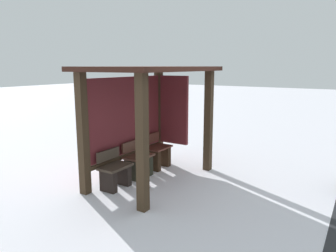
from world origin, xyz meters
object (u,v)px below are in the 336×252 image
Objects in this scene: bench_center_inside at (138,163)px; bus_shelter at (147,99)px; bench_left_inside at (115,173)px; bench_right_inside at (158,154)px.

bus_shelter is at bearing -55.39° from bench_center_inside.
bench_left_inside is 0.94× the size of bench_right_inside.
bench_center_inside is (-0.11, 0.16, -1.32)m from bus_shelter.
bench_left_inside is 0.72m from bench_center_inside.
bus_shelter reaches higher than bench_center_inside.
bench_center_inside is (0.72, -0.00, 0.01)m from bench_left_inside.
bench_right_inside is at bearing 14.28° from bus_shelter.
bench_left_inside is (-0.82, 0.16, -1.33)m from bus_shelter.
bench_center_inside is 0.97× the size of bench_right_inside.
bench_left_inside is at bearing 179.98° from bench_right_inside.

